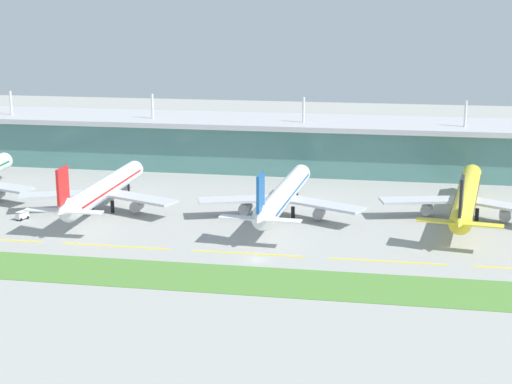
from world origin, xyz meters
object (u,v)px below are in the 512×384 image
baggage_cart (22,215)px  airliner_far_middle (467,197)px  airliner_center (283,195)px  airliner_near_middle (103,190)px

baggage_cart → airliner_far_middle: bearing=10.4°
airliner_far_middle → airliner_center: bearing=-172.0°
airliner_near_middle → airliner_far_middle: bearing=5.3°
airliner_far_middle → baggage_cart: 126.81m
airliner_center → airliner_far_middle: (51.74, 7.28, 0.01)m
airliner_far_middle → baggage_cart: (-124.61, -22.90, -5.19)m
airliner_far_middle → airliner_near_middle: bearing=-174.7°
airliner_center → airliner_near_middle: bearing=-177.4°
airliner_far_middle → baggage_cart: size_ratio=17.90×
airliner_center → baggage_cart: bearing=-167.9°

